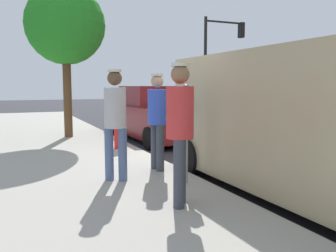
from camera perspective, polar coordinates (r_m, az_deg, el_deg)
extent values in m
plane|color=#2D2D33|center=(7.09, 9.37, -7.11)|extent=(80.00, 80.00, 0.00)
cube|color=#9E998E|center=(5.98, -20.41, -9.22)|extent=(5.00, 32.00, 0.15)
cylinder|color=gray|center=(5.51, 2.86, -3.22)|extent=(0.07, 0.07, 1.15)
cube|color=#4C4C51|center=(5.44, 2.90, 4.23)|extent=(0.14, 0.18, 0.28)
sphere|color=#47474C|center=(5.43, 2.91, 6.02)|extent=(0.12, 0.12, 0.12)
cylinder|color=#383D47|center=(4.39, 1.78, -7.70)|extent=(0.14, 0.14, 0.85)
cylinder|color=#383D47|center=(4.60, 2.02, -7.04)|extent=(0.14, 0.14, 0.85)
cylinder|color=red|center=(4.38, 1.94, 2.17)|extent=(0.34, 0.34, 0.64)
sphere|color=#8C6647|center=(4.37, 1.96, 8.27)|extent=(0.23, 0.23, 0.23)
cylinder|color=silver|center=(4.37, 1.97, 9.79)|extent=(0.22, 0.22, 0.04)
cylinder|color=#4C608C|center=(5.75, -9.40, -4.45)|extent=(0.14, 0.14, 0.84)
cylinder|color=#4C608C|center=(5.69, -7.27, -4.52)|extent=(0.14, 0.14, 0.84)
cylinder|color=#B7B7B7|center=(5.63, -8.47, 2.90)|extent=(0.34, 0.34, 0.63)
sphere|color=brown|center=(5.62, -8.54, 7.59)|extent=(0.23, 0.23, 0.23)
cylinder|color=silver|center=(5.63, -8.56, 8.75)|extent=(0.22, 0.22, 0.04)
cylinder|color=#383D47|center=(6.47, -2.15, -3.25)|extent=(0.14, 0.14, 0.82)
cylinder|color=#383D47|center=(6.28, -1.26, -3.54)|extent=(0.14, 0.14, 0.82)
cylinder|color=blue|center=(6.29, -1.73, 3.08)|extent=(0.34, 0.34, 0.62)
sphere|color=tan|center=(6.28, -1.75, 7.18)|extent=(0.22, 0.22, 0.22)
cylinder|color=silver|center=(6.29, -1.75, 8.19)|extent=(0.21, 0.21, 0.04)
cube|color=tan|center=(5.42, 23.01, 0.84)|extent=(2.03, 5.21, 1.96)
cylinder|color=black|center=(7.65, 16.35, -3.69)|extent=(0.22, 0.68, 0.68)
cylinder|color=black|center=(6.59, 3.61, -5.04)|extent=(0.22, 0.68, 0.68)
cube|color=maroon|center=(11.04, -1.99, 0.99)|extent=(1.93, 4.44, 0.89)
cube|color=maroon|center=(11.20, -2.45, 4.87)|extent=(1.65, 2.02, 0.60)
cylinder|color=black|center=(10.01, 6.29, -1.37)|extent=(0.23, 0.61, 0.60)
cylinder|color=black|center=(9.24, -2.86, -1.99)|extent=(0.23, 0.61, 0.60)
cylinder|color=black|center=(12.92, -1.35, 0.41)|extent=(0.23, 0.61, 0.60)
cylinder|color=black|center=(12.33, -8.68, 0.05)|extent=(0.23, 0.61, 0.60)
cylinder|color=black|center=(18.87, 5.98, 9.25)|extent=(0.16, 0.16, 5.20)
cylinder|color=black|center=(19.75, 9.21, 16.09)|extent=(2.40, 0.10, 0.10)
cube|color=black|center=(20.25, 11.65, 14.79)|extent=(0.24, 0.32, 0.80)
sphere|color=red|center=(20.42, 11.38, 15.43)|extent=(0.17, 0.17, 0.17)
sphere|color=yellow|center=(20.39, 11.37, 14.74)|extent=(0.17, 0.17, 0.17)
sphere|color=green|center=(20.35, 11.35, 14.04)|extent=(0.17, 0.17, 0.17)
cylinder|color=brown|center=(10.88, -15.79, 4.75)|extent=(0.24, 0.24, 2.46)
sphere|color=#268E25|center=(11.02, -16.12, 15.33)|extent=(2.28, 2.28, 2.28)
cylinder|color=red|center=(8.65, -7.84, -1.27)|extent=(0.24, 0.24, 0.70)
sphere|color=red|center=(8.61, -7.88, 1.43)|extent=(0.20, 0.20, 0.20)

